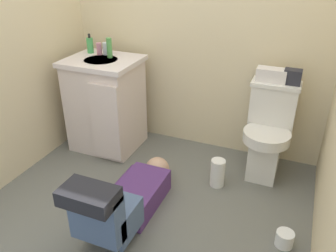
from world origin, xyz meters
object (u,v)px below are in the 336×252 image
(soap_dispenser, at_px, (90,45))
(paper_towel_roll, at_px, (218,173))
(tissue_box, at_px, (272,75))
(bottle_pink, at_px, (99,49))
(bottle_clear, at_px, (106,49))
(toilet_paper_roll, at_px, (284,239))
(toiletry_bag, at_px, (293,77))
(bottle_green, at_px, (109,48))
(person_plumber, at_px, (125,200))
(vanity_cabinet, at_px, (106,103))
(faucet, at_px, (110,49))
(toilet, at_px, (268,132))

(soap_dispenser, distance_m, paper_towel_roll, 1.54)
(tissue_box, height_order, soap_dispenser, soap_dispenser)
(soap_dispenser, distance_m, bottle_pink, 0.10)
(soap_dispenser, bearing_deg, bottle_clear, 1.32)
(bottle_clear, height_order, toilet_paper_roll, bottle_clear)
(toilet_paper_roll, bearing_deg, soap_dispenser, 157.07)
(toiletry_bag, relative_size, bottle_green, 0.76)
(person_plumber, height_order, paper_towel_roll, person_plumber)
(vanity_cabinet, distance_m, bottle_pink, 0.47)
(faucet, height_order, toilet_paper_roll, faucet)
(toilet, xyz_separation_m, tissue_box, (-0.05, 0.09, 0.43))
(tissue_box, bearing_deg, person_plumber, -124.84)
(bottle_pink, bearing_deg, toilet_paper_roll, -23.64)
(toilet, xyz_separation_m, bottle_green, (-1.36, -0.04, 0.53))
(person_plumber, bearing_deg, soap_dispenser, 130.67)
(paper_towel_roll, height_order, toilet_paper_roll, paper_towel_roll)
(bottle_clear, bearing_deg, person_plumber, -55.22)
(faucet, bearing_deg, bottle_clear, -154.27)
(vanity_cabinet, height_order, tissue_box, tissue_box)
(vanity_cabinet, distance_m, bottle_clear, 0.47)
(toilet, relative_size, toilet_paper_roll, 6.82)
(soap_dispenser, bearing_deg, bottle_pink, -9.62)
(vanity_cabinet, height_order, faucet, faucet)
(toilet, distance_m, soap_dispenser, 1.67)
(faucet, relative_size, soap_dispenser, 0.60)
(bottle_clear, bearing_deg, vanity_cabinet, -73.91)
(toilet_paper_roll, bearing_deg, faucet, 154.17)
(bottle_green, distance_m, paper_towel_roll, 1.35)
(soap_dispenser, xyz_separation_m, bottle_pink, (0.10, -0.02, -0.02))
(toiletry_bag, height_order, bottle_pink, bottle_pink)
(toiletry_bag, distance_m, toilet_paper_roll, 1.14)
(faucet, distance_m, paper_towel_roll, 1.38)
(toiletry_bag, height_order, soap_dispenser, soap_dispenser)
(tissue_box, height_order, toilet_paper_roll, tissue_box)
(toiletry_bag, bearing_deg, toilet, -139.23)
(paper_towel_roll, bearing_deg, bottle_clear, 163.08)
(faucet, xyz_separation_m, bottle_pink, (-0.09, -0.04, 0.00))
(vanity_cabinet, bearing_deg, bottle_clear, 106.09)
(toilet, height_order, toiletry_bag, toiletry_bag)
(person_plumber, relative_size, toilet_paper_roll, 9.68)
(tissue_box, xyz_separation_m, soap_dispenser, (-1.54, -0.07, 0.09))
(faucet, xyz_separation_m, paper_towel_roll, (1.10, -0.36, -0.76))
(person_plumber, distance_m, paper_towel_roll, 0.78)
(paper_towel_roll, bearing_deg, bottle_green, 165.19)
(paper_towel_roll, bearing_deg, toilet, 46.80)
(faucet, bearing_deg, soap_dispenser, -173.99)
(person_plumber, distance_m, tissue_box, 1.40)
(vanity_cabinet, bearing_deg, soap_dispenser, 146.90)
(tissue_box, relative_size, paper_towel_roll, 0.99)
(soap_dispenser, relative_size, paper_towel_roll, 0.74)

